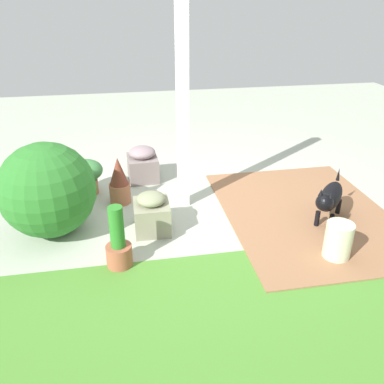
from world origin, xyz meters
name	(u,v)px	position (x,y,z in m)	size (l,w,h in m)	color
ground_plane	(202,204)	(0.00, 0.00, 0.00)	(12.00, 12.00, 0.00)	#A8AF9D
brick_path	(306,213)	(-1.11, 0.43, 0.01)	(1.80, 2.40, 0.02)	#926544
porch_pillar	(182,98)	(0.21, -0.06, 1.26)	(0.12, 0.12, 2.52)	white
stone_planter_nearest	(143,164)	(0.63, -0.84, 0.22)	(0.40, 0.45, 0.46)	slate
stone_planter_mid	(152,213)	(0.63, 0.46, 0.20)	(0.37, 0.40, 0.43)	gray
round_shrub	(47,190)	(1.64, 0.30, 0.48)	(0.96, 0.96, 0.96)	#2A6E27
terracotta_pot_tall	(118,245)	(0.98, 1.01, 0.21)	(0.24, 0.24, 0.61)	#A2553C
terracotta_pot_broad	(86,174)	(1.34, -0.54, 0.26)	(0.42, 0.42, 0.43)	#A45F40
terracotta_pot_spiky	(119,182)	(0.94, -0.23, 0.27)	(0.25, 0.25, 0.57)	#AA6545
dog	(330,198)	(-1.24, 0.65, 0.30)	(0.59, 0.67, 0.52)	black
ceramic_urn	(338,241)	(-1.03, 1.26, 0.18)	(0.25, 0.25, 0.37)	beige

